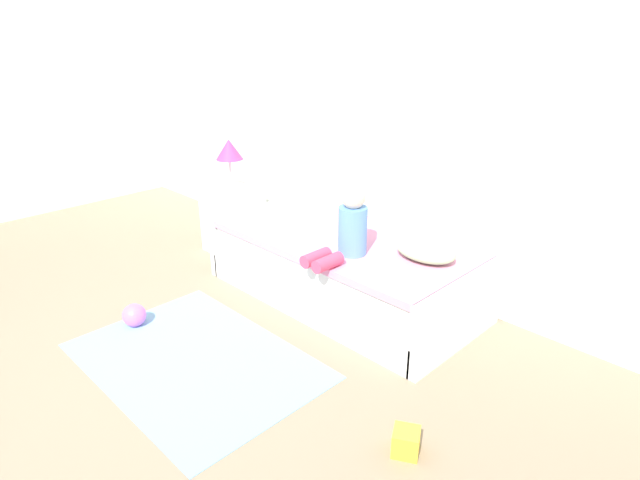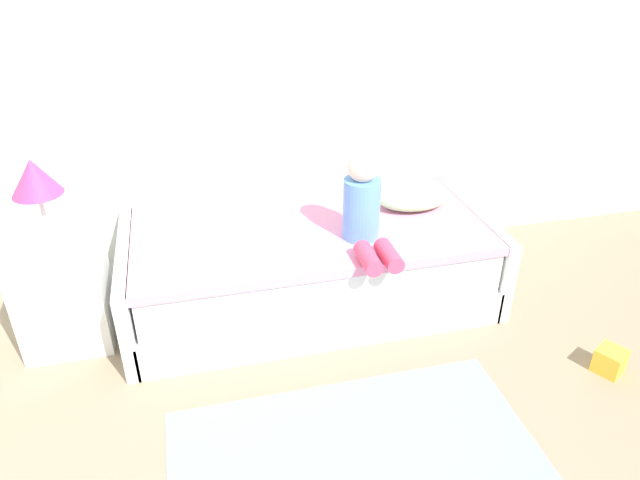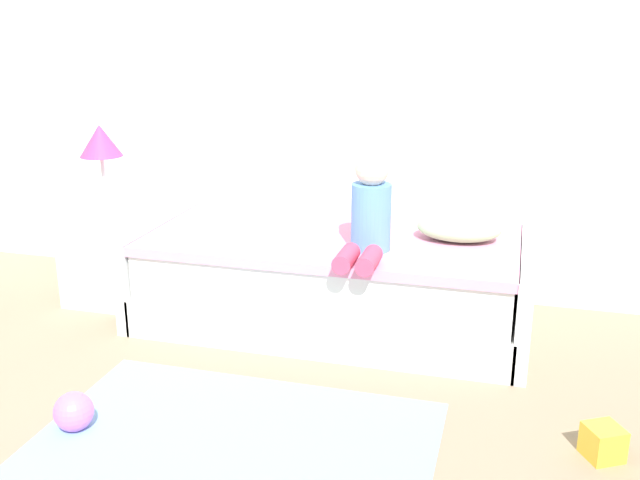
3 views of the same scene
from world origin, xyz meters
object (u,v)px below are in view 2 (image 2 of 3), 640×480
(nightstand, at_px, (64,291))
(table_lamp, at_px, (35,181))
(toy_block, at_px, (610,361))
(child_figure, at_px, (364,207))
(bed, at_px, (310,265))
(pillow, at_px, (413,197))

(nightstand, bearing_deg, table_lamp, 0.00)
(table_lamp, bearing_deg, nightstand, 0.00)
(nightstand, height_order, toy_block, nightstand)
(child_figure, bearing_deg, table_lamp, 172.95)
(bed, height_order, table_lamp, table_lamp)
(child_figure, xyz_separation_m, toy_block, (1.09, -0.76, -0.64))
(table_lamp, bearing_deg, pillow, 3.72)
(child_figure, bearing_deg, bed, 137.21)
(toy_block, bearing_deg, table_lamp, 160.41)
(table_lamp, distance_m, pillow, 2.05)
(child_figure, distance_m, toy_block, 1.48)
(table_lamp, height_order, pillow, table_lamp)
(nightstand, xyz_separation_m, pillow, (2.01, 0.13, 0.26))
(bed, xyz_separation_m, table_lamp, (-1.35, -0.03, 0.69))
(bed, relative_size, child_figure, 4.14)
(nightstand, height_order, table_lamp, table_lamp)
(bed, distance_m, toy_block, 1.68)
(table_lamp, bearing_deg, child_figure, -7.05)
(nightstand, relative_size, child_figure, 1.18)
(pillow, bearing_deg, bed, -171.43)
(table_lamp, xyz_separation_m, child_figure, (1.60, -0.20, -0.23))
(pillow, bearing_deg, child_figure, -141.74)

